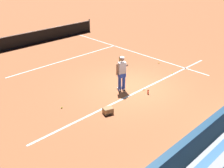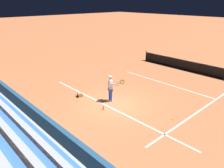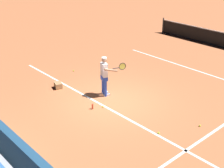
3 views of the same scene
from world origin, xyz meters
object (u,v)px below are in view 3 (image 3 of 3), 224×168
(tennis_ball_near_player, at_px, (158,133))
(tennis_ball_far_right, at_px, (103,107))
(tennis_ball_far_left, at_px, (200,126))
(water_bottle, at_px, (93,106))
(ball_box_cardboard, at_px, (58,85))
(tennis_ball_midcourt, at_px, (74,71))
(tennis_player, at_px, (105,76))

(tennis_ball_near_player, distance_m, tennis_ball_far_right, 2.72)
(tennis_ball_far_left, distance_m, water_bottle, 4.11)
(ball_box_cardboard, distance_m, tennis_ball_far_right, 2.74)
(tennis_ball_near_player, bearing_deg, tennis_ball_far_left, 64.50)
(tennis_ball_near_player, xyz_separation_m, tennis_ball_far_right, (-2.71, -0.21, 0.00))
(water_bottle, bearing_deg, tennis_ball_near_player, 11.56)
(tennis_ball_far_left, bearing_deg, ball_box_cardboard, -162.19)
(tennis_ball_far_left, height_order, water_bottle, water_bottle)
(tennis_ball_near_player, xyz_separation_m, tennis_ball_far_left, (0.69, 1.45, 0.00))
(tennis_ball_near_player, bearing_deg, tennis_ball_far_right, -175.66)
(tennis_ball_far_right, height_order, water_bottle, water_bottle)
(tennis_ball_midcourt, xyz_separation_m, tennis_ball_far_left, (7.29, 0.29, 0.00))
(tennis_ball_near_player, height_order, tennis_ball_far_left, same)
(water_bottle, bearing_deg, tennis_player, 117.33)
(tennis_ball_midcourt, bearing_deg, tennis_player, -10.34)
(tennis_ball_far_left, bearing_deg, tennis_ball_midcourt, -177.69)
(water_bottle, bearing_deg, tennis_ball_midcourt, 154.88)
(tennis_ball_near_player, relative_size, water_bottle, 0.30)
(tennis_player, height_order, water_bottle, tennis_player)
(tennis_player, height_order, tennis_ball_midcourt, tennis_player)
(ball_box_cardboard, distance_m, water_bottle, 2.55)
(tennis_player, distance_m, tennis_ball_far_left, 4.35)
(tennis_player, xyz_separation_m, tennis_ball_near_player, (3.49, -0.59, -0.86))
(ball_box_cardboard, xyz_separation_m, tennis_ball_far_left, (6.12, 1.97, -0.10))
(tennis_ball_midcourt, height_order, tennis_ball_far_right, same)
(tennis_ball_far_right, bearing_deg, tennis_ball_near_player, 4.34)
(ball_box_cardboard, bearing_deg, tennis_ball_midcourt, 124.83)
(tennis_ball_near_player, bearing_deg, water_bottle, -168.44)
(tennis_player, relative_size, water_bottle, 7.80)
(tennis_ball_near_player, relative_size, tennis_ball_far_right, 1.00)
(tennis_player, height_order, tennis_ball_near_player, tennis_player)
(tennis_ball_midcourt, bearing_deg, tennis_ball_far_left, 2.31)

